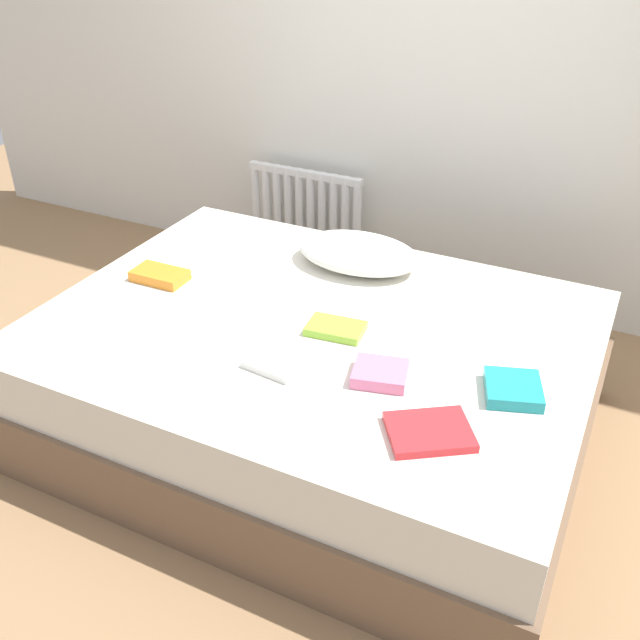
# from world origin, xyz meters

# --- Properties ---
(ground_plane) EXTENTS (8.00, 8.00, 0.00)m
(ground_plane) POSITION_xyz_m (0.00, 0.00, 0.00)
(ground_plane) COLOR #93704C
(back_wall) EXTENTS (6.00, 0.10, 2.80)m
(back_wall) POSITION_xyz_m (0.00, 1.35, 1.40)
(back_wall) COLOR silver
(back_wall) RESTS_ON ground
(bed) EXTENTS (2.00, 1.50, 0.50)m
(bed) POSITION_xyz_m (0.00, 0.00, 0.25)
(bed) COLOR brown
(bed) RESTS_ON ground
(radiator) EXTENTS (0.66, 0.04, 0.50)m
(radiator) POSITION_xyz_m (-0.66, 1.20, 0.34)
(radiator) COLOR white
(radiator) RESTS_ON ground
(pillow) EXTENTS (0.52, 0.35, 0.12)m
(pillow) POSITION_xyz_m (-0.04, 0.49, 0.56)
(pillow) COLOR white
(pillow) RESTS_ON bed
(textbook_pink) EXTENTS (0.20, 0.19, 0.04)m
(textbook_pink) POSITION_xyz_m (0.35, -0.22, 0.52)
(textbook_pink) COLOR pink
(textbook_pink) RESTS_ON bed
(textbook_red) EXTENTS (0.30, 0.29, 0.03)m
(textbook_red) POSITION_xyz_m (0.58, -0.41, 0.51)
(textbook_red) COLOR red
(textbook_red) RESTS_ON bed
(textbook_orange) EXTENTS (0.22, 0.13, 0.04)m
(textbook_orange) POSITION_xyz_m (-0.70, 0.01, 0.52)
(textbook_orange) COLOR orange
(textbook_orange) RESTS_ON bed
(textbook_lime) EXTENTS (0.21, 0.15, 0.03)m
(textbook_lime) POSITION_xyz_m (0.10, -0.03, 0.51)
(textbook_lime) COLOR #8CC638
(textbook_lime) RESTS_ON bed
(textbook_white) EXTENTS (0.20, 0.19, 0.02)m
(textbook_white) POSITION_xyz_m (0.01, -0.29, 0.51)
(textbook_white) COLOR white
(textbook_white) RESTS_ON bed
(textbook_teal) EXTENTS (0.22, 0.22, 0.04)m
(textbook_teal) POSITION_xyz_m (0.75, -0.11, 0.52)
(textbook_teal) COLOR teal
(textbook_teal) RESTS_ON bed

